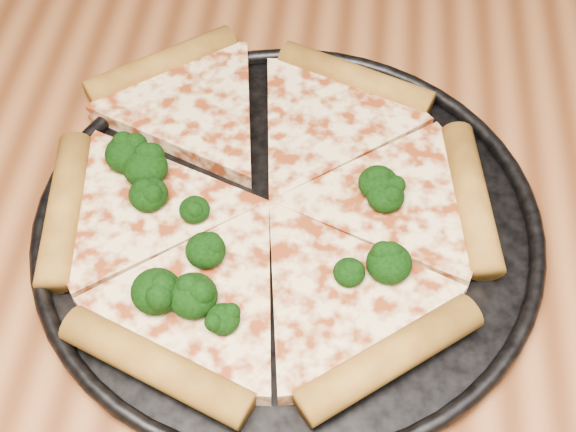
# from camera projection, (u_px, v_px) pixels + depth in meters

# --- Properties ---
(pizza_pan) EXTENTS (0.36, 0.36, 0.02)m
(pizza_pan) POSITION_uv_depth(u_px,v_px,m) (288.00, 223.00, 0.57)
(pizza_pan) COLOR black
(pizza_pan) RESTS_ON dining_table
(pizza) EXTENTS (0.33, 0.36, 0.03)m
(pizza) POSITION_uv_depth(u_px,v_px,m) (266.00, 199.00, 0.58)
(pizza) COLOR beige
(pizza) RESTS_ON pizza_pan
(broccoli_florets) EXTENTS (0.22, 0.16, 0.02)m
(broccoli_florets) POSITION_uv_depth(u_px,v_px,m) (226.00, 225.00, 0.55)
(broccoli_florets) COLOR black
(broccoli_florets) RESTS_ON pizza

